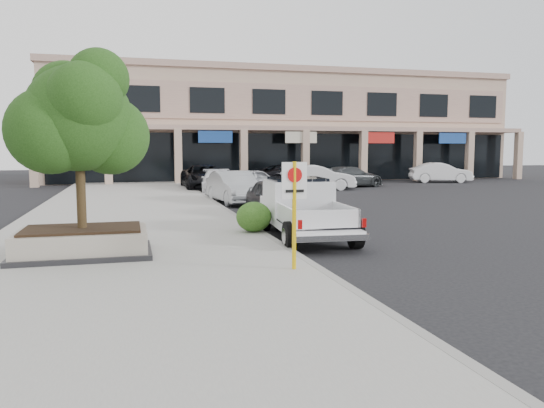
{
  "coord_description": "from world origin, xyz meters",
  "views": [
    {
      "loc": [
        -5.44,
        -13.09,
        2.73
      ],
      "look_at": [
        -1.55,
        1.5,
        1.14
      ],
      "focal_mm": 35.0,
      "sensor_mm": 36.0,
      "label": 1
    }
  ],
  "objects_px": {
    "lot_car_b": "(318,177)",
    "lot_car_d": "(289,175)",
    "lot_car_e": "(349,174)",
    "curb_car_a": "(276,199)",
    "planter": "(83,242)",
    "curb_car_d": "(205,177)",
    "no_parking_sign": "(294,200)",
    "pickup_truck": "(305,209)",
    "curb_car_c": "(218,181)",
    "lot_car_c": "(350,177)",
    "curb_car_b": "(234,187)",
    "lot_car_a": "(255,180)",
    "lot_car_f": "(441,173)",
    "planter_tree": "(85,120)"
  },
  "relations": [
    {
      "from": "planter_tree",
      "to": "no_parking_sign",
      "type": "bearing_deg",
      "value": -33.24
    },
    {
      "from": "planter_tree",
      "to": "lot_car_a",
      "type": "distance_m",
      "value": 21.39
    },
    {
      "from": "curb_car_b",
      "to": "curb_car_d",
      "type": "bearing_deg",
      "value": 85.06
    },
    {
      "from": "curb_car_b",
      "to": "lot_car_f",
      "type": "bearing_deg",
      "value": 25.39
    },
    {
      "from": "curb_car_c",
      "to": "curb_car_d",
      "type": "distance_m",
      "value": 2.79
    },
    {
      "from": "no_parking_sign",
      "to": "lot_car_d",
      "type": "xyz_separation_m",
      "value": [
        8.25,
        27.73,
        -0.87
      ]
    },
    {
      "from": "curb_car_a",
      "to": "lot_car_e",
      "type": "distance_m",
      "value": 22.63
    },
    {
      "from": "lot_car_b",
      "to": "lot_car_d",
      "type": "distance_m",
      "value": 5.33
    },
    {
      "from": "curb_car_c",
      "to": "lot_car_a",
      "type": "height_order",
      "value": "lot_car_a"
    },
    {
      "from": "planter_tree",
      "to": "lot_car_c",
      "type": "distance_m",
      "value": 26.79
    },
    {
      "from": "curb_car_c",
      "to": "lot_car_c",
      "type": "xyz_separation_m",
      "value": [
        9.87,
        2.46,
        0.01
      ]
    },
    {
      "from": "lot_car_f",
      "to": "lot_car_e",
      "type": "bearing_deg",
      "value": 93.75
    },
    {
      "from": "lot_car_a",
      "to": "curb_car_b",
      "type": "bearing_deg",
      "value": 140.41
    },
    {
      "from": "no_parking_sign",
      "to": "lot_car_d",
      "type": "relative_size",
      "value": 0.42
    },
    {
      "from": "lot_car_b",
      "to": "lot_car_d",
      "type": "relative_size",
      "value": 0.9
    },
    {
      "from": "curb_car_a",
      "to": "planter",
      "type": "bearing_deg",
      "value": -133.95
    },
    {
      "from": "curb_car_c",
      "to": "lot_car_e",
      "type": "distance_m",
      "value": 13.7
    },
    {
      "from": "curb_car_d",
      "to": "lot_car_e",
      "type": "height_order",
      "value": "curb_car_d"
    },
    {
      "from": "lot_car_a",
      "to": "lot_car_b",
      "type": "relative_size",
      "value": 0.87
    },
    {
      "from": "pickup_truck",
      "to": "curb_car_a",
      "type": "bearing_deg",
      "value": 89.68
    },
    {
      "from": "lot_car_b",
      "to": "lot_car_d",
      "type": "height_order",
      "value": "lot_car_b"
    },
    {
      "from": "curb_car_d",
      "to": "lot_car_a",
      "type": "bearing_deg",
      "value": -37.24
    },
    {
      "from": "curb_car_c",
      "to": "lot_car_d",
      "type": "xyz_separation_m",
      "value": [
        6.43,
        6.05,
        0.04
      ]
    },
    {
      "from": "lot_car_b",
      "to": "lot_car_e",
      "type": "bearing_deg",
      "value": -25.9
    },
    {
      "from": "lot_car_c",
      "to": "lot_car_d",
      "type": "relative_size",
      "value": 0.92
    },
    {
      "from": "curb_car_b",
      "to": "curb_car_d",
      "type": "height_order",
      "value": "curb_car_d"
    },
    {
      "from": "lot_car_e",
      "to": "lot_car_b",
      "type": "bearing_deg",
      "value": 127.96
    },
    {
      "from": "planter_tree",
      "to": "pickup_truck",
      "type": "relative_size",
      "value": 0.7
    },
    {
      "from": "curb_car_b",
      "to": "lot_car_c",
      "type": "distance_m",
      "value": 13.49
    },
    {
      "from": "no_parking_sign",
      "to": "lot_car_f",
      "type": "distance_m",
      "value": 34.1
    },
    {
      "from": "lot_car_b",
      "to": "lot_car_c",
      "type": "height_order",
      "value": "lot_car_b"
    },
    {
      "from": "curb_car_b",
      "to": "lot_car_d",
      "type": "relative_size",
      "value": 0.89
    },
    {
      "from": "curb_car_d",
      "to": "curb_car_a",
      "type": "bearing_deg",
      "value": -87.54
    },
    {
      "from": "planter",
      "to": "curb_car_d",
      "type": "relative_size",
      "value": 0.54
    },
    {
      "from": "curb_car_a",
      "to": "curb_car_b",
      "type": "xyz_separation_m",
      "value": [
        -0.49,
        5.97,
        0.04
      ]
    },
    {
      "from": "curb_car_a",
      "to": "lot_car_f",
      "type": "relative_size",
      "value": 0.94
    },
    {
      "from": "curb_car_a",
      "to": "no_parking_sign",
      "type": "bearing_deg",
      "value": -101.36
    },
    {
      "from": "no_parking_sign",
      "to": "pickup_truck",
      "type": "xyz_separation_m",
      "value": [
        1.76,
        4.5,
        -0.73
      ]
    },
    {
      "from": "lot_car_c",
      "to": "lot_car_f",
      "type": "relative_size",
      "value": 1.05
    },
    {
      "from": "planter",
      "to": "lot_car_b",
      "type": "xyz_separation_m",
      "value": [
        13.12,
        19.71,
        0.34
      ]
    },
    {
      "from": "lot_car_c",
      "to": "lot_car_d",
      "type": "height_order",
      "value": "lot_car_d"
    },
    {
      "from": "planter",
      "to": "lot_car_c",
      "type": "distance_m",
      "value": 26.86
    },
    {
      "from": "no_parking_sign",
      "to": "curb_car_c",
      "type": "xyz_separation_m",
      "value": [
        1.82,
        21.68,
        -0.91
      ]
    },
    {
      "from": "planter_tree",
      "to": "lot_car_f",
      "type": "relative_size",
      "value": 0.83
    },
    {
      "from": "curb_car_c",
      "to": "curb_car_d",
      "type": "bearing_deg",
      "value": 105.74
    },
    {
      "from": "pickup_truck",
      "to": "lot_car_f",
      "type": "distance_m",
      "value": 29.49
    },
    {
      "from": "curb_car_a",
      "to": "lot_car_d",
      "type": "xyz_separation_m",
      "value": [
        6.14,
        18.52,
        -0.01
      ]
    },
    {
      "from": "planter_tree",
      "to": "lot_car_f",
      "type": "bearing_deg",
      "value": 43.88
    },
    {
      "from": "lot_car_f",
      "to": "pickup_truck",
      "type": "bearing_deg",
      "value": 156.76
    },
    {
      "from": "curb_car_c",
      "to": "lot_car_b",
      "type": "height_order",
      "value": "lot_car_b"
    }
  ]
}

